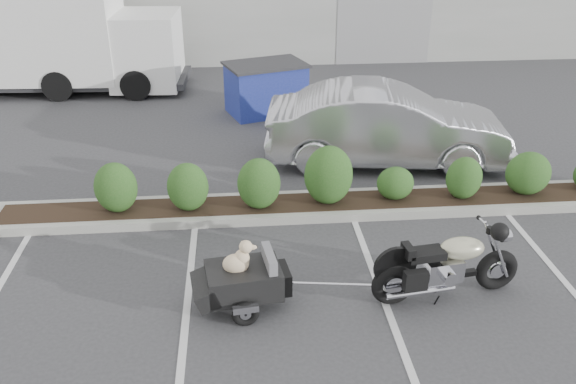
{
  "coord_description": "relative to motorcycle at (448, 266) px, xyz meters",
  "views": [
    {
      "loc": [
        -0.71,
        -7.2,
        5.09
      ],
      "look_at": [
        0.04,
        1.45,
        0.75
      ],
      "focal_mm": 38.0,
      "sensor_mm": 36.0,
      "label": 1
    }
  ],
  "objects": [
    {
      "name": "delivery_truck",
      "position": [
        -7.28,
        10.38,
        0.88
      ],
      "size": [
        6.35,
        2.48,
        2.86
      ],
      "rotation": [
        0.0,
        0.0,
        -0.05
      ],
      "color": "white",
      "rests_on": "ground"
    },
    {
      "name": "dumpster",
      "position": [
        -2.03,
        7.98,
        0.14
      ],
      "size": [
        2.22,
        1.84,
        1.25
      ],
      "rotation": [
        0.0,
        0.0,
        0.32
      ],
      "color": "navy",
      "rests_on": "ground"
    },
    {
      "name": "motorcycle",
      "position": [
        0.0,
        0.0,
        0.0
      ],
      "size": [
        2.16,
        0.82,
        1.24
      ],
      "rotation": [
        0.0,
        0.0,
        0.14
      ],
      "color": "black",
      "rests_on": "ground"
    },
    {
      "name": "planter_kerb",
      "position": [
        -1.05,
        2.68,
        -0.42
      ],
      "size": [
        12.0,
        1.0,
        0.15
      ],
      "primitive_type": "cube",
      "color": "#9E9E93",
      "rests_on": "ground"
    },
    {
      "name": "sedan",
      "position": [
        0.23,
        4.64,
        0.3
      ],
      "size": [
        5.02,
        2.33,
        1.59
      ],
      "primitive_type": "imported",
      "rotation": [
        0.0,
        0.0,
        1.43
      ],
      "color": "silver",
      "rests_on": "ground"
    },
    {
      "name": "ground",
      "position": [
        -2.05,
        0.48,
        -0.5
      ],
      "size": [
        90.0,
        90.0,
        0.0
      ],
      "primitive_type": "plane",
      "color": "#38383A",
      "rests_on": "ground"
    },
    {
      "name": "pet_trailer",
      "position": [
        -2.78,
        0.02,
        -0.06
      ],
      "size": [
        1.74,
        0.99,
        1.03
      ],
      "rotation": [
        0.0,
        0.0,
        0.14
      ],
      "color": "black",
      "rests_on": "ground"
    }
  ]
}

